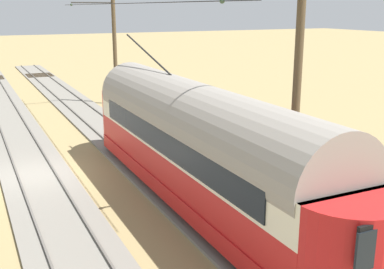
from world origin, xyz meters
The scene contains 8 objects.
ground_plane centered at (0.00, 0.00, 0.00)m, with size 220.00×220.00×0.00m, color #937F51.
track_streetcar_siding centered at (-4.69, -0.31, 0.05)m, with size 2.80×80.00×0.18m.
track_adjacent_siding centered at (0.00, -0.31, 0.05)m, with size 2.80×80.00×0.18m.
vintage_streetcar centered at (-4.69, 5.39, 2.26)m, with size 2.65×16.86×5.39m.
catenary_pole_foreground centered at (-7.45, -13.39, 3.91)m, with size 3.06×0.28×7.46m.
catenary_pole_mid_near centered at (-7.45, 7.03, 3.91)m, with size 3.06×0.28×7.46m.
overhead_wire_run centered at (-4.79, -3.89, 6.92)m, with size 2.86×24.42×0.18m.
switch_stand centered at (-6.00, -7.40, 0.70)m, with size 0.50×0.30×1.24m.
Camera 1 is at (2.24, 19.43, 6.72)m, focal length 44.55 mm.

